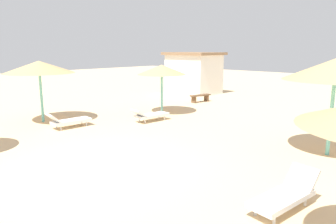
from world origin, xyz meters
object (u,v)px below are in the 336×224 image
lounger_1 (150,115)px  bench_0 (200,97)px  parasol_1 (162,70)px  beach_cabana (194,73)px  parasol_2 (39,67)px  parasol_3 (336,69)px  lounger_2 (68,121)px  lounger_5 (285,195)px

lounger_1 → bench_0: size_ratio=1.26×
parasol_1 → bench_0: bearing=100.1°
bench_0 → beach_cabana: (-3.05, 3.01, 1.26)m
parasol_2 → parasol_3: 12.15m
parasol_3 → beach_cabana: 15.16m
parasol_1 → parasol_2: bearing=-115.8°
lounger_2 → beach_cabana: 12.88m
bench_0 → lounger_5: bearing=-44.3°
lounger_1 → bench_0: (-1.75, 6.09, 0.03)m
parasol_2 → beach_cabana: bearing=95.5°
lounger_2 → bench_0: (-0.08, 9.42, 0.03)m
beach_cabana → lounger_5: bearing=-44.3°
parasol_1 → beach_cabana: (-3.81, 7.30, -0.72)m
lounger_5 → beach_cabana: 18.37m
parasol_2 → beach_cabana: beach_cabana is taller
parasol_2 → bench_0: parasol_2 is taller
parasol_1 → lounger_2: (-0.68, -5.13, -2.01)m
lounger_2 → bench_0: 9.42m
parasol_1 → parasol_3: size_ratio=0.82×
parasol_1 → parasol_2: parasol_2 is taller
parasol_3 → lounger_1: 8.19m
lounger_1 → lounger_5: lounger_5 is taller
lounger_1 → parasol_1: bearing=118.8°
parasol_2 → bench_0: bearing=79.3°
lounger_5 → parasol_2: bearing=179.4°
parasol_1 → beach_cabana: beach_cabana is taller
lounger_2 → beach_cabana: size_ratio=0.48×
parasol_3 → lounger_5: (0.53, -4.42, -2.46)m
parasol_1 → lounger_2: parasol_1 is taller
lounger_5 → bench_0: lounger_5 is taller
bench_0 → beach_cabana: bearing=135.4°
parasol_1 → lounger_2: size_ratio=1.35×
parasol_2 → parasol_3: parasol_3 is taller
beach_cabana → parasol_3: bearing=-33.7°
parasol_3 → lounger_2: (-9.44, -4.04, -2.47)m
lounger_2 → lounger_5: lounger_5 is taller
lounger_5 → beach_cabana: bearing=135.7°
lounger_5 → bench_0: bearing=135.7°
parasol_3 → lounger_5: bearing=-83.1°
lounger_1 → bench_0: lounger_1 is taller
lounger_1 → lounger_5: 9.10m
parasol_2 → lounger_1: size_ratio=1.64×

